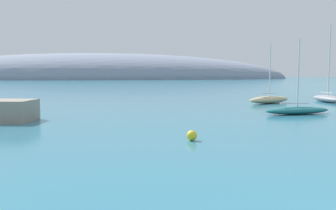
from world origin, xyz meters
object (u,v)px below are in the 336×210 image
at_px(sailboat_grey_near_shore, 328,98).
at_px(mooring_buoy_yellow, 192,135).
at_px(sailboat_sand_mid_mooring, 269,99).
at_px(sailboat_teal_outer_mooring, 297,110).

relative_size(sailboat_grey_near_shore, mooring_buoy_yellow, 16.91).
bearing_deg(mooring_buoy_yellow, sailboat_grey_near_shore, 45.20).
xyz_separation_m(sailboat_sand_mid_mooring, sailboat_teal_outer_mooring, (-2.67, -12.55, -0.12)).
height_order(sailboat_sand_mid_mooring, mooring_buoy_yellow, sailboat_sand_mid_mooring).
relative_size(sailboat_grey_near_shore, sailboat_teal_outer_mooring, 1.45).
xyz_separation_m(sailboat_grey_near_shore, sailboat_sand_mid_mooring, (-9.12, -0.72, -0.05)).
xyz_separation_m(sailboat_sand_mid_mooring, mooring_buoy_yellow, (-16.34, -24.91, -0.23)).
bearing_deg(sailboat_grey_near_shore, mooring_buoy_yellow, -43.02).
bearing_deg(mooring_buoy_yellow, sailboat_sand_mid_mooring, 56.74).
bearing_deg(sailboat_teal_outer_mooring, mooring_buoy_yellow, -142.55).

